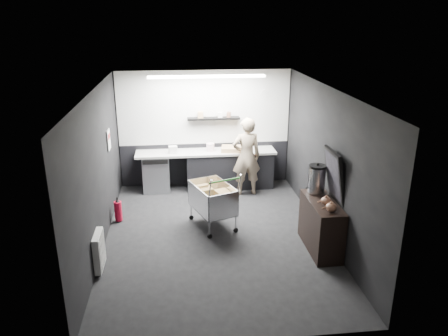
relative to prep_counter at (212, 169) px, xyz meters
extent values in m
plane|color=black|center=(-0.14, -2.42, -0.46)|extent=(5.50, 5.50, 0.00)
plane|color=silver|center=(-0.14, -2.42, 2.24)|extent=(5.50, 5.50, 0.00)
plane|color=black|center=(-0.14, 0.33, 0.89)|extent=(5.50, 0.00, 5.50)
plane|color=black|center=(-0.14, -5.17, 0.89)|extent=(5.50, 0.00, 5.50)
plane|color=black|center=(-2.14, -2.42, 0.89)|extent=(0.00, 5.50, 5.50)
plane|color=black|center=(1.86, -2.42, 0.89)|extent=(0.00, 5.50, 5.50)
cube|color=silver|center=(-0.14, 0.31, 1.39)|extent=(3.95, 0.02, 1.70)
cube|color=black|center=(-0.14, 0.31, 0.04)|extent=(3.95, 0.02, 1.00)
cube|color=black|center=(0.06, 0.20, 1.16)|extent=(1.20, 0.22, 0.04)
cylinder|color=silver|center=(1.26, 0.30, 1.69)|extent=(0.20, 0.03, 0.20)
cube|color=silver|center=(-2.12, -1.12, 1.09)|extent=(0.02, 0.30, 0.40)
cube|color=red|center=(-2.11, -1.12, 1.16)|extent=(0.02, 0.22, 0.10)
cube|color=silver|center=(-2.08, -3.32, -0.11)|extent=(0.10, 0.50, 0.60)
cube|color=white|center=(-0.14, -0.57, 2.21)|extent=(2.40, 0.20, 0.04)
cube|color=black|center=(0.41, 0.00, -0.03)|extent=(2.00, 0.56, 0.85)
cube|color=#AFAFAA|center=(-0.14, 0.00, 0.42)|extent=(3.20, 0.60, 0.05)
cube|color=#9EA0A5|center=(-1.29, 0.00, -0.03)|extent=(0.60, 0.58, 0.85)
cube|color=black|center=(-1.29, -0.30, 0.32)|extent=(0.56, 0.02, 0.10)
imported|color=beige|center=(0.74, -0.45, 0.43)|extent=(0.68, 0.47, 1.77)
cube|color=silver|center=(-0.15, -1.97, -0.11)|extent=(0.91, 1.11, 0.02)
cube|color=silver|center=(-0.45, -1.97, 0.13)|extent=(0.35, 0.90, 0.51)
cube|color=silver|center=(0.15, -1.97, 0.13)|extent=(0.35, 0.90, 0.51)
cube|color=silver|center=(-0.15, -2.44, 0.13)|extent=(0.59, 0.23, 0.51)
cube|color=silver|center=(-0.15, -1.50, 0.13)|extent=(0.59, 0.23, 0.51)
cylinder|color=silver|center=(-0.42, -2.41, -0.27)|extent=(0.02, 0.02, 0.34)
cylinder|color=silver|center=(0.12, -2.41, -0.27)|extent=(0.02, 0.02, 0.34)
cylinder|color=silver|center=(-0.42, -1.53, -0.27)|extent=(0.02, 0.02, 0.34)
cylinder|color=silver|center=(0.12, -1.53, -0.27)|extent=(0.02, 0.02, 0.34)
cylinder|color=#238024|center=(-0.15, -2.50, 0.67)|extent=(0.59, 0.24, 0.03)
cube|color=olive|center=(-0.29, -1.86, 0.12)|extent=(0.37, 0.41, 0.43)
cube|color=olive|center=(0.00, -2.11, 0.09)|extent=(0.34, 0.38, 0.38)
cylinder|color=black|center=(-0.42, -2.41, -0.41)|extent=(0.09, 0.06, 0.09)
cylinder|color=black|center=(-0.42, -1.53, -0.41)|extent=(0.09, 0.06, 0.09)
cylinder|color=black|center=(0.12, -2.41, -0.41)|extent=(0.09, 0.06, 0.09)
cylinder|color=black|center=(0.12, -1.53, -0.41)|extent=(0.09, 0.06, 0.09)
cube|color=black|center=(1.62, -3.04, -0.01)|extent=(0.45, 1.19, 0.89)
cylinder|color=silver|center=(1.62, -2.65, 0.68)|extent=(0.30, 0.30, 0.46)
cylinder|color=black|center=(1.62, -2.65, 0.93)|extent=(0.30, 0.30, 0.04)
sphere|color=black|center=(1.62, -2.65, 0.97)|extent=(0.05, 0.05, 0.05)
ellipsoid|color=brown|center=(1.62, -3.19, 0.51)|extent=(0.18, 0.18, 0.14)
ellipsoid|color=brown|center=(1.62, -3.44, 0.51)|extent=(0.18, 0.18, 0.14)
cube|color=black|center=(1.80, -2.99, 0.88)|extent=(0.20, 0.69, 0.89)
cube|color=black|center=(1.78, -2.99, 0.88)|extent=(0.14, 0.59, 0.76)
cylinder|color=#B10B26|center=(-1.99, -1.57, -0.24)|extent=(0.15, 0.15, 0.39)
cone|color=black|center=(-1.99, -1.57, -0.02)|extent=(0.10, 0.10, 0.06)
cylinder|color=black|center=(-1.99, -1.57, 0.02)|extent=(0.03, 0.03, 0.06)
cube|color=tan|center=(0.48, -0.05, 0.49)|extent=(0.57, 0.47, 0.10)
cylinder|color=silver|center=(-0.03, 0.00, 0.53)|extent=(0.18, 0.18, 0.18)
cube|color=silver|center=(-0.88, -0.05, 0.52)|extent=(0.20, 0.17, 0.16)
camera|label=1|loc=(-0.78, -9.55, 3.43)|focal=35.00mm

